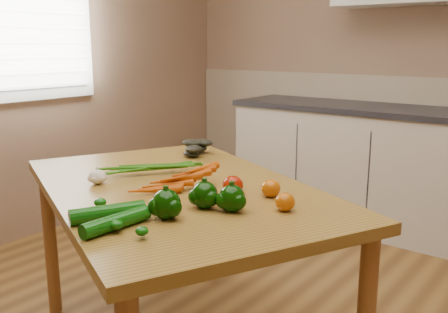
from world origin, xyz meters
TOP-DOWN VIEW (x-y plane):
  - room at (0.00, 0.17)m, footprint 4.04×5.04m
  - counter_run at (0.21, 2.19)m, footprint 2.84×0.64m
  - window_blinds at (-1.96, 0.60)m, footprint 0.08×0.98m
  - table at (-0.18, 0.10)m, footprint 1.72×1.46m
  - carrot_bunch at (-0.20, 0.10)m, footprint 0.33×0.30m
  - leafy_greens at (-0.46, 0.58)m, footprint 0.21×0.19m
  - garlic_bulb at (-0.44, -0.08)m, footprint 0.07×0.07m
  - pepper_a at (0.09, -0.05)m, footprint 0.09×0.09m
  - pepper_b at (0.19, -0.02)m, footprint 0.09×0.09m
  - pepper_c at (0.07, -0.21)m, footprint 0.10×0.10m
  - tomato_a at (0.08, 0.14)m, footprint 0.08×0.08m
  - tomato_b at (0.21, 0.20)m, footprint 0.07×0.07m
  - tomato_c at (0.33, 0.09)m, footprint 0.07×0.07m
  - zucchini_a at (0.01, -0.37)m, footprint 0.06×0.24m
  - zucchini_b at (-0.07, -0.33)m, footprint 0.16×0.24m

SIDE VIEW (x-z plane):
  - counter_run at x=0.21m, z-range -0.11..1.03m
  - table at x=-0.18m, z-range 0.30..1.09m
  - zucchini_a at x=0.01m, z-range 0.78..0.83m
  - zucchini_b at x=-0.07m, z-range 0.78..0.83m
  - garlic_bulb at x=-0.44m, z-range 0.78..0.84m
  - tomato_c at x=0.33m, z-range 0.78..0.84m
  - tomato_b at x=0.21m, z-range 0.78..0.85m
  - tomato_a at x=0.08m, z-range 0.78..0.85m
  - carrot_bunch at x=-0.20m, z-range 0.78..0.85m
  - pepper_b at x=0.19m, z-range 0.78..0.87m
  - pepper_a at x=0.09m, z-range 0.78..0.87m
  - pepper_c at x=0.07m, z-range 0.78..0.88m
  - leafy_greens at x=-0.46m, z-range 0.78..0.89m
  - room at x=0.00m, z-range -0.07..2.57m
  - window_blinds at x=-1.96m, z-range 0.96..2.14m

